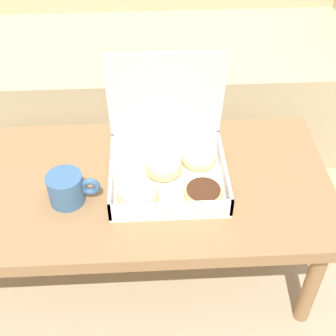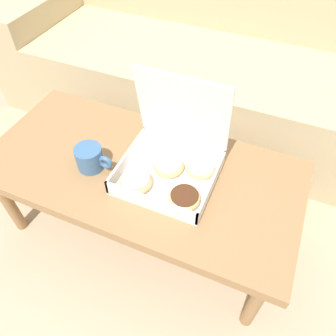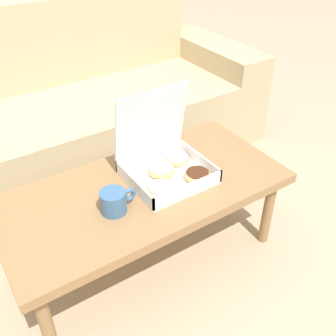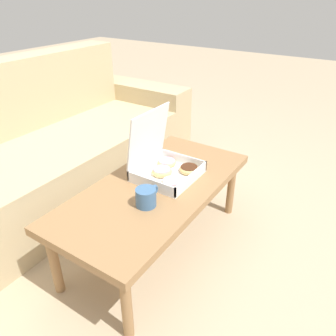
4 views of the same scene
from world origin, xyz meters
TOP-DOWN VIEW (x-y plane):
  - ground_plane at (0.00, 0.00)m, footprint 12.00×12.00m
  - couch at (0.00, 0.80)m, footprint 2.27×0.80m
  - coffee_table at (0.00, -0.09)m, footprint 1.12×0.54m
  - pastry_box at (0.11, -0.08)m, footprint 0.31×0.29m
  - coffee_mug at (-0.15, -0.15)m, footprint 0.14×0.09m

SIDE VIEW (x-z plane):
  - ground_plane at x=0.00m, z-range 0.00..0.00m
  - couch at x=0.00m, z-range -0.14..0.73m
  - coffee_table at x=0.00m, z-range 0.15..0.54m
  - coffee_mug at x=-0.15m, z-range 0.39..0.47m
  - pastry_box at x=0.11m, z-range 0.27..0.61m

